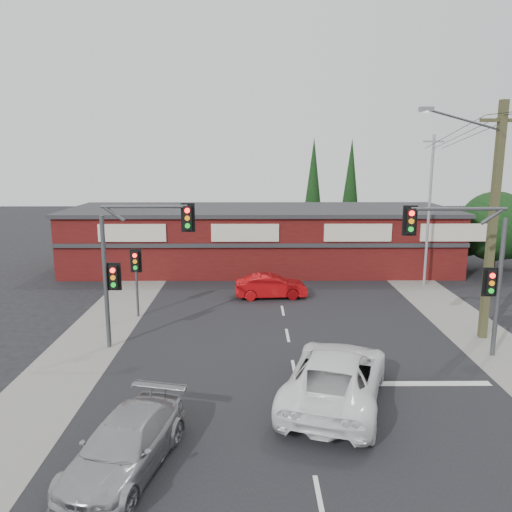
{
  "coord_description": "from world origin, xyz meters",
  "views": [
    {
      "loc": [
        -1.55,
        -17.6,
        7.84
      ],
      "look_at": [
        -1.4,
        3.0,
        3.65
      ],
      "focal_mm": 35.0,
      "sensor_mm": 36.0,
      "label": 1
    }
  ],
  "objects_px": {
    "red_sedan": "(271,286)",
    "white_suv": "(336,376)",
    "shop_building": "(260,237)",
    "utility_pole": "(490,215)",
    "silver_suv": "(125,445)"
  },
  "relations": [
    {
      "from": "red_sedan",
      "to": "white_suv",
      "type": "bearing_deg",
      "value": -176.75
    },
    {
      "from": "shop_building",
      "to": "utility_pole",
      "type": "height_order",
      "value": "utility_pole"
    },
    {
      "from": "white_suv",
      "to": "silver_suv",
      "type": "xyz_separation_m",
      "value": [
        -5.9,
        -3.58,
        -0.18
      ]
    },
    {
      "from": "red_sedan",
      "to": "utility_pole",
      "type": "bearing_deg",
      "value": -129.91
    },
    {
      "from": "utility_pole",
      "to": "red_sedan",
      "type": "bearing_deg",
      "value": 144.71
    },
    {
      "from": "white_suv",
      "to": "red_sedan",
      "type": "height_order",
      "value": "white_suv"
    },
    {
      "from": "red_sedan",
      "to": "silver_suv",
      "type": "bearing_deg",
      "value": 160.08
    },
    {
      "from": "white_suv",
      "to": "shop_building",
      "type": "xyz_separation_m",
      "value": [
        -2.13,
        19.66,
        1.27
      ]
    },
    {
      "from": "silver_suv",
      "to": "red_sedan",
      "type": "bearing_deg",
      "value": 87.89
    },
    {
      "from": "shop_building",
      "to": "silver_suv",
      "type": "bearing_deg",
      "value": -99.21
    },
    {
      "from": "shop_building",
      "to": "utility_pole",
      "type": "relative_size",
      "value": 2.73
    },
    {
      "from": "white_suv",
      "to": "silver_suv",
      "type": "relative_size",
      "value": 1.32
    },
    {
      "from": "white_suv",
      "to": "silver_suv",
      "type": "bearing_deg",
      "value": 48.84
    },
    {
      "from": "silver_suv",
      "to": "white_suv",
      "type": "bearing_deg",
      "value": 44.42
    },
    {
      "from": "white_suv",
      "to": "red_sedan",
      "type": "xyz_separation_m",
      "value": [
        -1.65,
        11.95,
        -0.21
      ]
    }
  ]
}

